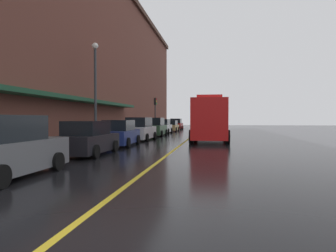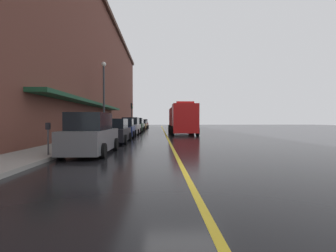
{
  "view_description": "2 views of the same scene",
  "coord_description": "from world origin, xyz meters",
  "views": [
    {
      "loc": [
        2.38,
        -4.26,
        1.82
      ],
      "look_at": [
        -0.5,
        14.03,
        1.36
      ],
      "focal_mm": 32.51,
      "sensor_mm": 36.0,
      "label": 1
    },
    {
      "loc": [
        -0.79,
        -7.5,
        1.58
      ],
      "look_at": [
        0.35,
        22.21,
        0.89
      ],
      "focal_mm": 26.31,
      "sensor_mm": 36.0,
      "label": 2
    }
  ],
  "objects": [
    {
      "name": "parked_car_4",
      "position": [
        -3.87,
        26.6,
        0.88
      ],
      "size": [
        2.12,
        4.64,
        1.91
      ],
      "rotation": [
        0.0,
        0.0,
        1.58
      ],
      "color": "#2D5133",
      "rests_on": "ground"
    },
    {
      "name": "sidewalk_left",
      "position": [
        -6.2,
        25.0,
        0.07
      ],
      "size": [
        2.4,
        70.0,
        0.15
      ],
      "primitive_type": "cube",
      "color": "gray",
      "rests_on": "ground"
    },
    {
      "name": "parked_car_7",
      "position": [
        -3.88,
        43.86,
        0.84
      ],
      "size": [
        2.03,
        4.41,
        1.8
      ],
      "rotation": [
        0.0,
        0.0,
        1.58
      ],
      "color": "maroon",
      "rests_on": "ground"
    },
    {
      "name": "parked_car_5",
      "position": [
        -4.05,
        32.24,
        0.81
      ],
      "size": [
        2.0,
        4.28,
        1.74
      ],
      "rotation": [
        0.0,
        0.0,
        1.57
      ],
      "color": "silver",
      "rests_on": "ground"
    },
    {
      "name": "parking_meter_1",
      "position": [
        -5.35,
        2.81,
        1.06
      ],
      "size": [
        0.14,
        0.18,
        1.33
      ],
      "color": "#4C4C51",
      "rests_on": "sidewalk_left"
    },
    {
      "name": "parked_car_1",
      "position": [
        -3.91,
        10.02,
        0.79
      ],
      "size": [
        2.05,
        4.27,
        1.7
      ],
      "rotation": [
        0.0,
        0.0,
        1.57
      ],
      "color": "black",
      "rests_on": "ground"
    },
    {
      "name": "ground_plane",
      "position": [
        0.0,
        25.0,
        0.0
      ],
      "size": [
        112.0,
        112.0,
        0.0
      ],
      "primitive_type": "plane",
      "color": "black"
    },
    {
      "name": "parked_car_2",
      "position": [
        -3.93,
        15.19,
        0.8
      ],
      "size": [
        2.1,
        4.51,
        1.72
      ],
      "rotation": [
        0.0,
        0.0,
        1.61
      ],
      "color": "navy",
      "rests_on": "ground"
    },
    {
      "name": "lane_center_stripe",
      "position": [
        0.0,
        25.0,
        0.0
      ],
      "size": [
        0.16,
        70.0,
        0.01
      ],
      "primitive_type": "cube",
      "color": "gold",
      "rests_on": "ground"
    },
    {
      "name": "fire_truck",
      "position": [
        1.9,
        20.54,
        1.67
      ],
      "size": [
        2.94,
        8.28,
        3.5
      ],
      "rotation": [
        0.0,
        0.0,
        -1.56
      ],
      "color": "red",
      "rests_on": "ground"
    },
    {
      "name": "parking_meter_0",
      "position": [
        -5.35,
        7.65,
        1.06
      ],
      "size": [
        0.14,
        0.18,
        1.33
      ],
      "color": "#4C4C51",
      "rests_on": "sidewalk_left"
    },
    {
      "name": "parking_meter_2",
      "position": [
        -5.35,
        16.05,
        1.06
      ],
      "size": [
        0.14,
        0.18,
        1.33
      ],
      "color": "#4C4C51",
      "rests_on": "sidewalk_left"
    },
    {
      "name": "parked_car_3",
      "position": [
        -3.89,
        20.38,
        0.88
      ],
      "size": [
        2.13,
        4.54,
        1.91
      ],
      "rotation": [
        0.0,
        0.0,
        1.55
      ],
      "color": "silver",
      "rests_on": "ground"
    },
    {
      "name": "street_lamp_left",
      "position": [
        -5.95,
        15.96,
        4.4
      ],
      "size": [
        0.44,
        0.44,
        6.94
      ],
      "color": "#33383D",
      "rests_on": "sidewalk_left"
    },
    {
      "name": "brick_building_left",
      "position": [
        -14.15,
        24.0,
        8.13
      ],
      "size": [
        14.67,
        64.0,
        16.24
      ],
      "color": "brown",
      "rests_on": "ground"
    },
    {
      "name": "parked_car_6",
      "position": [
        -3.87,
        38.0,
        0.74
      ],
      "size": [
        2.1,
        4.17,
        1.56
      ],
      "rotation": [
        0.0,
        0.0,
        1.55
      ],
      "color": "#A5844C",
      "rests_on": "ground"
    },
    {
      "name": "parked_car_0",
      "position": [
        -3.94,
        4.08,
        0.89
      ],
      "size": [
        1.97,
        4.54,
        1.92
      ],
      "rotation": [
        0.0,
        0.0,
        1.56
      ],
      "color": "#595B60",
      "rests_on": "ground"
    },
    {
      "name": "traffic_light_near",
      "position": [
        -5.29,
        33.86,
        3.16
      ],
      "size": [
        0.38,
        0.36,
        4.3
      ],
      "color": "#232326",
      "rests_on": "sidewalk_left"
    }
  ]
}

